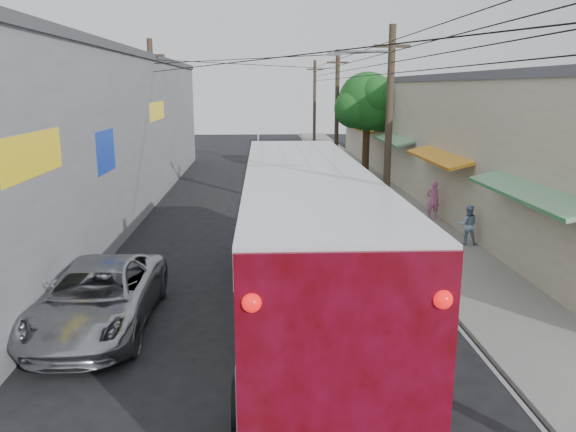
# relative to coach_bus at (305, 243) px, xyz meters

# --- Properties ---
(ground) EXTENTS (120.00, 120.00, 0.00)m
(ground) POSITION_rel_coach_bus_xyz_m (-1.20, -4.11, -2.00)
(ground) COLOR black
(ground) RESTS_ON ground
(sidewalk) EXTENTS (3.00, 80.00, 0.12)m
(sidewalk) POSITION_rel_coach_bus_xyz_m (5.30, 15.89, -1.94)
(sidewalk) COLOR slate
(sidewalk) RESTS_ON ground
(building_right) EXTENTS (7.09, 40.00, 6.25)m
(building_right) POSITION_rel_coach_bus_xyz_m (9.79, 17.89, 1.15)
(building_right) COLOR #C0B799
(building_right) RESTS_ON ground
(building_left) EXTENTS (7.20, 36.00, 7.25)m
(building_left) POSITION_rel_coach_bus_xyz_m (-9.70, 13.88, 1.66)
(building_left) COLOR gray
(building_left) RESTS_ON ground
(utility_poles) EXTENTS (11.80, 45.28, 8.00)m
(utility_poles) POSITION_rel_coach_bus_xyz_m (1.93, 16.21, 2.13)
(utility_poles) COLOR #473828
(utility_poles) RESTS_ON ground
(street_tree) EXTENTS (4.40, 4.00, 6.60)m
(street_tree) POSITION_rel_coach_bus_xyz_m (5.67, 21.90, 2.68)
(street_tree) COLOR #3F2B19
(street_tree) RESTS_ON ground
(coach_bus) EXTENTS (3.15, 13.42, 3.86)m
(coach_bus) POSITION_rel_coach_bus_xyz_m (0.00, 0.00, 0.00)
(coach_bus) COLOR silver
(coach_bus) RESTS_ON ground
(jeepney) EXTENTS (2.60, 5.56, 1.54)m
(jeepney) POSITION_rel_coach_bus_xyz_m (-5.00, -0.15, -1.23)
(jeepney) COLOR #ABABB1
(jeepney) RESTS_ON ground
(parked_suv) EXTENTS (2.60, 6.16, 1.78)m
(parked_suv) POSITION_rel_coach_bus_xyz_m (2.72, 9.80, -1.11)
(parked_suv) COLOR #A8A8B0
(parked_suv) RESTS_ON ground
(parked_car_mid) EXTENTS (1.81, 4.12, 1.38)m
(parked_car_mid) POSITION_rel_coach_bus_xyz_m (2.60, 21.89, -1.31)
(parked_car_mid) COLOR #26272B
(parked_car_mid) RESTS_ON ground
(parked_car_far) EXTENTS (2.11, 4.69, 1.49)m
(parked_car_far) POSITION_rel_coach_bus_xyz_m (2.60, 29.74, -1.25)
(parked_car_far) COLOR black
(parked_car_far) RESTS_ON ground
(pedestrian_near) EXTENTS (0.59, 0.39, 1.61)m
(pedestrian_near) POSITION_rel_coach_bus_xyz_m (6.40, 10.38, -1.07)
(pedestrian_near) COLOR pink
(pedestrian_near) RESTS_ON sidewalk
(pedestrian_far) EXTENTS (0.82, 0.71, 1.46)m
(pedestrian_far) POSITION_rel_coach_bus_xyz_m (6.40, 6.19, -1.15)
(pedestrian_far) COLOR #8BA9CB
(pedestrian_far) RESTS_ON sidewalk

